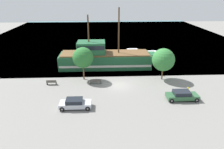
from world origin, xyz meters
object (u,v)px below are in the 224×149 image
(moored_boat_dockside, at_px, (153,55))
(parked_car_curb_mid, at_px, (182,95))
(pirate_ship, at_px, (104,58))
(bench_promenade_east, at_px, (51,82))
(fire_hydrant, at_px, (188,89))
(parked_car_curb_front, at_px, (75,103))
(moored_boat_outer, at_px, (134,52))
(bench_promenade_west, at_px, (96,81))

(moored_boat_dockside, bearing_deg, parked_car_curb_mid, -91.50)
(pirate_ship, relative_size, parked_car_curb_mid, 4.36)
(moored_boat_dockside, distance_m, parked_car_curb_mid, 20.99)
(parked_car_curb_mid, bearing_deg, bench_promenade_east, 162.28)
(pirate_ship, bearing_deg, parked_car_curb_mid, -53.70)
(parked_car_curb_mid, distance_m, fire_hydrant, 3.27)
(pirate_ship, relative_size, fire_hydrant, 25.89)
(parked_car_curb_front, relative_size, bench_promenade_east, 2.59)
(parked_car_curb_front, bearing_deg, moored_boat_outer, 65.77)
(parked_car_curb_front, xyz_separation_m, bench_promenade_east, (-4.89, 8.12, -0.24))
(moored_boat_outer, relative_size, bench_promenade_west, 3.49)
(pirate_ship, distance_m, bench_promenade_east, 12.66)
(moored_boat_dockside, distance_m, bench_promenade_east, 25.31)
(moored_boat_dockside, xyz_separation_m, bench_promenade_east, (-20.72, -14.54, -0.23))
(parked_car_curb_mid, bearing_deg, moored_boat_dockside, 88.50)
(bench_promenade_west, bearing_deg, fire_hydrant, -14.66)
(bench_promenade_east, bearing_deg, bench_promenade_west, 0.16)
(moored_boat_dockside, relative_size, parked_car_curb_front, 1.30)
(moored_boat_dockside, distance_m, moored_boat_outer, 5.32)
(pirate_ship, xyz_separation_m, moored_boat_dockside, (11.75, 5.74, -1.31))
(moored_boat_dockside, height_order, bench_promenade_west, moored_boat_dockside)
(bench_promenade_west, bearing_deg, parked_car_curb_mid, -27.01)
(parked_car_curb_front, relative_size, bench_promenade_west, 2.26)
(bench_promenade_east, bearing_deg, moored_boat_dockside, 35.06)
(bench_promenade_east, bearing_deg, moored_boat_outer, 47.18)
(moored_boat_dockside, distance_m, fire_hydrant, 18.39)
(moored_boat_dockside, distance_m, bench_promenade_west, 19.65)
(moored_boat_outer, distance_m, parked_car_curb_mid, 24.63)
(parked_car_curb_front, xyz_separation_m, parked_car_curb_mid, (15.28, 1.67, 0.02))
(moored_boat_outer, bearing_deg, parked_car_curb_front, -114.23)
(moored_boat_outer, distance_m, parked_car_curb_front, 28.56)
(parked_car_curb_mid, relative_size, fire_hydrant, 5.93)
(parked_car_curb_front, height_order, bench_promenade_east, parked_car_curb_front)
(pirate_ship, bearing_deg, bench_promenade_west, -99.58)
(pirate_ship, xyz_separation_m, bench_promenade_west, (-1.48, -8.79, -1.53))
(fire_hydrant, relative_size, bench_promenade_east, 0.46)
(fire_hydrant, height_order, bench_promenade_east, bench_promenade_east)
(bench_promenade_east, bearing_deg, parked_car_curb_front, -58.93)
(parked_car_curb_front, distance_m, bench_promenade_east, 9.48)
(bench_promenade_west, bearing_deg, bench_promenade_east, -179.84)
(moored_boat_dockside, relative_size, fire_hydrant, 7.26)
(pirate_ship, distance_m, fire_hydrant, 18.25)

